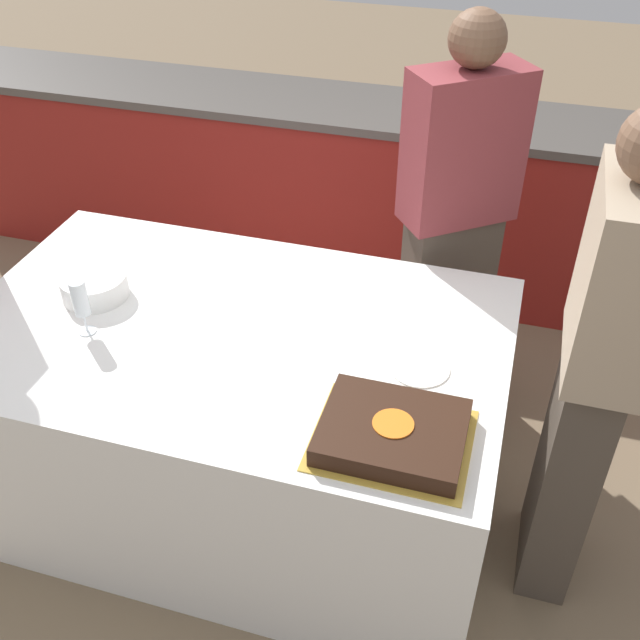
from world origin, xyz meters
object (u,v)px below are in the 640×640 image
(cake, at_px, (392,432))
(plate_stack, at_px, (94,286))
(wine_glass, at_px, (80,299))
(person_seated_right, at_px, (593,376))
(person_cutting_cake, at_px, (455,224))

(cake, bearing_deg, plate_stack, 161.22)
(cake, distance_m, wine_glass, 1.06)
(cake, height_order, plate_stack, plate_stack)
(plate_stack, xyz_separation_m, person_seated_right, (1.62, -0.04, 0.03))
(person_cutting_cake, height_order, person_seated_right, person_seated_right)
(wine_glass, relative_size, person_cutting_cake, 0.12)
(cake, relative_size, wine_glass, 2.21)
(cake, xyz_separation_m, person_cutting_cake, (0.00, 1.12, 0.03))
(plate_stack, height_order, wine_glass, wine_glass)
(cake, xyz_separation_m, wine_glass, (-1.04, 0.19, 0.10))
(plate_stack, distance_m, person_cutting_cake, 1.34)
(cake, distance_m, person_seated_right, 0.61)
(person_cutting_cake, bearing_deg, person_seated_right, 85.19)
(person_cutting_cake, relative_size, person_seated_right, 0.98)
(wine_glass, xyz_separation_m, person_seated_right, (1.55, 0.14, -0.05))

